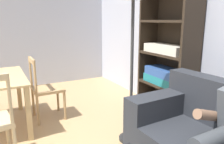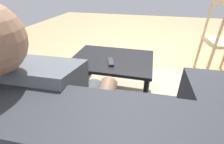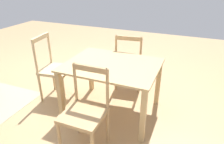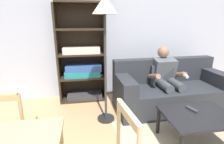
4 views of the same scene
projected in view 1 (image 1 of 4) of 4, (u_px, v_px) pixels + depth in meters
The scene contains 4 objects.
wall_back at pixel (210, 32), 2.81m from camera, with size 6.27×0.12×2.58m, color #B2B7C6.
bookshelf at pixel (167, 64), 3.23m from camera, with size 0.92×0.36×1.91m.
dining_chair_near_wall at pixel (45, 89), 3.21m from camera, with size 0.42×0.42×0.92m.
floor_lamp at pixel (133, 4), 2.34m from camera, with size 0.36×0.36×1.90m.
Camera 1 is at (1.91, 0.41, 1.44)m, focal length 35.17 mm.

